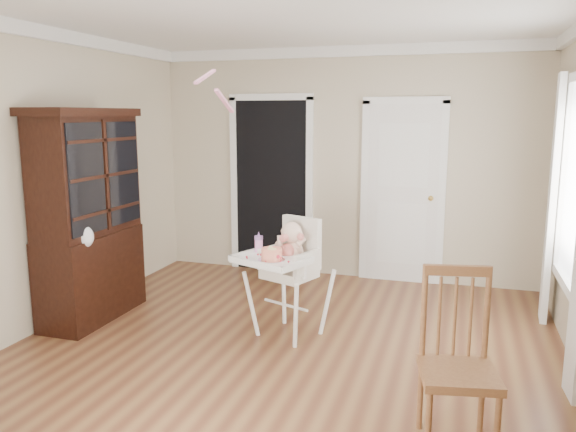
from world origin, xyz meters
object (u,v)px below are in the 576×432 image
(high_chair, at_px, (289,263))
(dining_chair, at_px, (458,366))
(china_cabinet, at_px, (88,216))
(sippy_cup, at_px, (259,243))
(cake, at_px, (272,254))

(high_chair, relative_size, dining_chair, 1.01)
(high_chair, xyz_separation_m, china_cabinet, (-1.93, -0.14, 0.34))
(high_chair, xyz_separation_m, dining_chair, (1.43, -1.31, -0.17))
(high_chair, xyz_separation_m, sippy_cup, (-0.27, -0.02, 0.16))
(china_cabinet, bearing_deg, sippy_cup, 4.09)
(cake, bearing_deg, high_chair, 73.38)
(cake, xyz_separation_m, china_cabinet, (-1.86, 0.11, 0.20))
(sippy_cup, relative_size, dining_chair, 0.17)
(cake, distance_m, dining_chair, 1.87)
(china_cabinet, distance_m, dining_chair, 3.60)
(high_chair, xyz_separation_m, cake, (-0.07, -0.25, 0.13))
(high_chair, bearing_deg, china_cabinet, -154.66)
(china_cabinet, bearing_deg, dining_chair, -19.32)
(dining_chair, bearing_deg, high_chair, 126.51)
(high_chair, distance_m, china_cabinet, 1.96)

